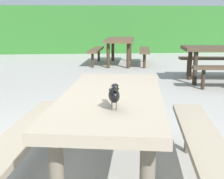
% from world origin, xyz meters
% --- Properties ---
extents(hedge_wall, '(28.00, 1.37, 1.76)m').
position_xyz_m(hedge_wall, '(0.00, 10.30, 0.88)').
color(hedge_wall, '#2D6B28').
rests_on(hedge_wall, ground).
extents(picnic_table_foreground, '(1.95, 1.98, 0.74)m').
position_xyz_m(picnic_table_foreground, '(0.35, 0.07, 0.56)').
color(picnic_table_foreground, gray).
rests_on(picnic_table_foreground, ground).
extents(bird_grackle, '(0.07, 0.29, 0.18)m').
position_xyz_m(bird_grackle, '(0.32, -0.38, 0.84)').
color(bird_grackle, black).
rests_on(bird_grackle, picnic_table_foreground).
extents(picnic_table_far_centre, '(1.95, 1.98, 0.74)m').
position_xyz_m(picnic_table_far_centre, '(1.15, 6.75, 0.56)').
color(picnic_table_far_centre, brown).
rests_on(picnic_table_far_centre, ground).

